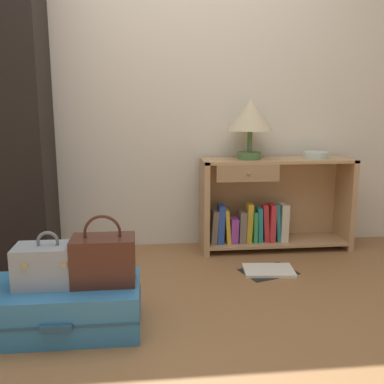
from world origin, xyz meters
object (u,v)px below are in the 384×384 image
table_lamp (250,117)px  train_case (49,265)px  bookshelf (268,206)px  suitcase_large (65,307)px  handbag (104,259)px  bowl (316,155)px  open_book_on_floor (269,271)px

table_lamp → train_case: 1.77m
bookshelf → suitcase_large: bearing=-139.9°
handbag → train_case: bearing=179.4°
bowl → suitcase_large: 2.09m
table_lamp → open_book_on_floor: 1.09m
table_lamp → train_case: (-1.22, -1.10, -0.66)m
bookshelf → table_lamp: 0.68m
handbag → table_lamp: bearing=48.6°
suitcase_large → bookshelf: bearing=40.1°
handbag → open_book_on_floor: 1.22m
bookshelf → handbag: bookshelf is taller
table_lamp → train_case: size_ratio=1.35×
table_lamp → bowl: 0.58m
suitcase_large → train_case: (-0.06, 0.01, 0.21)m
table_lamp → handbag: (-0.97, -1.10, -0.64)m
table_lamp → open_book_on_floor: bearing=-86.3°
bowl → suitcase_large: (-1.67, -1.11, -0.60)m
handbag → bowl: bearing=36.8°
bookshelf → open_book_on_floor: 0.60m
open_book_on_floor → bookshelf: bearing=76.3°
table_lamp → bookshelf: bearing=1.2°
bookshelf → bowl: bowl is taller
handbag → bookshelf: bearing=44.5°
open_book_on_floor → bowl: bearing=46.1°
bookshelf → handbag: size_ratio=3.31×
train_case → open_book_on_floor: 1.43m
train_case → handbag: handbag is taller
bookshelf → suitcase_large: size_ratio=1.53×
open_book_on_floor → table_lamp: bearing=93.7°
suitcase_large → train_case: bearing=173.3°
bowl → open_book_on_floor: 0.98m
table_lamp → suitcase_large: table_lamp is taller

